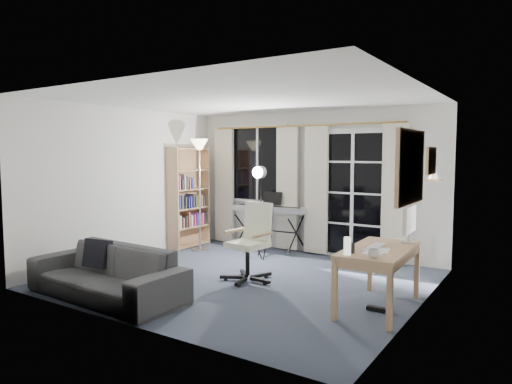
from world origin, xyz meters
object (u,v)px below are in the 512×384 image
at_px(bookshelf, 187,200).
at_px(torchiere_lamp, 199,161).
at_px(desk, 379,255).
at_px(office_chair, 253,234).
at_px(sofa, 106,264).
at_px(mug, 373,252).
at_px(monitor, 410,221).
at_px(keyboard_piano, 270,209).
at_px(studio_light, 260,183).

height_order(bookshelf, torchiere_lamp, torchiere_lamp).
relative_size(bookshelf, desk, 1.42).
relative_size(office_chair, desk, 0.82).
bearing_deg(sofa, torchiere_lamp, 108.73).
bearing_deg(office_chair, bookshelf, 158.98).
xyz_separation_m(bookshelf, desk, (4.00, -1.42, -0.27)).
bearing_deg(desk, sofa, -155.44).
distance_m(office_chair, sofa, 1.91).
bearing_deg(sofa, mug, 18.93).
bearing_deg(desk, mug, -80.20).
bearing_deg(sofa, monitor, 33.55).
distance_m(office_chair, mug, 2.03).
bearing_deg(office_chair, sofa, -115.07).
bearing_deg(desk, bookshelf, 158.95).
relative_size(bookshelf, keyboard_piano, 1.35).
distance_m(bookshelf, office_chair, 2.52).
bearing_deg(mug, desk, 101.31).
relative_size(monitor, mug, 4.40).
bearing_deg(sofa, bookshelf, 115.77).
height_order(studio_light, office_chair, studio_light).
relative_size(keyboard_piano, mug, 12.16).
distance_m(torchiere_lamp, keyboard_piano, 1.47).
height_order(studio_light, mug, studio_light).
relative_size(studio_light, monitor, 3.16).
bearing_deg(monitor, sofa, -150.23).
xyz_separation_m(desk, monitor, (0.20, 0.45, 0.34)).
bearing_deg(keyboard_piano, monitor, -30.31).
bearing_deg(desk, studio_light, 149.90).
height_order(keyboard_piano, desk, keyboard_piano).
bearing_deg(desk, office_chair, 170.76).
height_order(keyboard_piano, sofa, keyboard_piano).
height_order(bookshelf, office_chair, bookshelf).
bearing_deg(keyboard_piano, torchiere_lamp, -152.41).
height_order(mug, sofa, sofa).
bearing_deg(sofa, studio_light, 82.68).
height_order(torchiere_lamp, sofa, torchiere_lamp).
bearing_deg(studio_light, mug, -37.57).
relative_size(studio_light, mug, 13.90).
height_order(torchiere_lamp, office_chair, torchiere_lamp).
xyz_separation_m(monitor, sofa, (-2.99, -1.81, -0.52)).
bearing_deg(office_chair, mug, -14.53).
height_order(office_chair, desk, office_chair).
relative_size(torchiere_lamp, mug, 17.66).
height_order(bookshelf, monitor, bookshelf).
height_order(torchiere_lamp, keyboard_piano, torchiere_lamp).
bearing_deg(torchiere_lamp, desk, -19.62).
distance_m(torchiere_lamp, monitor, 3.91).
height_order(torchiere_lamp, monitor, torchiere_lamp).
bearing_deg(monitor, bookshelf, 165.48).
bearing_deg(studio_light, keyboard_piano, 105.01).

